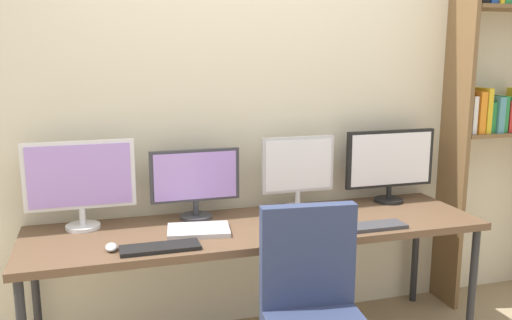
{
  "coord_description": "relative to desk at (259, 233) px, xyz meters",
  "views": [
    {
      "loc": [
        -0.83,
        -2.12,
        1.67
      ],
      "look_at": [
        0.0,
        0.65,
        1.09
      ],
      "focal_mm": 38.35,
      "sensor_mm": 36.0,
      "label": 1
    }
  ],
  "objects": [
    {
      "name": "monitor_center_right",
      "position": [
        0.31,
        0.21,
        0.29
      ],
      "size": [
        0.44,
        0.18,
        0.44
      ],
      "color": "silver",
      "rests_on": "desk"
    },
    {
      "name": "laptop_closed",
      "position": [
        -0.34,
        -0.03,
        0.06
      ],
      "size": [
        0.35,
        0.27,
        0.02
      ],
      "primitive_type": "cube",
      "rotation": [
        0.0,
        0.0,
        -0.15
      ],
      "color": "silver",
      "rests_on": "desk"
    },
    {
      "name": "keyboard_right",
      "position": [
        0.56,
        -0.23,
        0.06
      ],
      "size": [
        0.37,
        0.13,
        0.02
      ],
      "primitive_type": "cube",
      "color": "#38383D",
      "rests_on": "desk"
    },
    {
      "name": "wall_back",
      "position": [
        0.0,
        0.42,
        0.61
      ],
      "size": [
        4.87,
        0.1,
        2.6
      ],
      "color": "beige",
      "rests_on": "ground_plane"
    },
    {
      "name": "bookshelf",
      "position": [
        1.72,
        0.23,
        0.66
      ],
      "size": [
        0.83,
        0.28,
        2.22
      ],
      "color": "brown",
      "rests_on": "ground_plane"
    },
    {
      "name": "monitor_far_right",
      "position": [
        0.92,
        0.21,
        0.3
      ],
      "size": [
        0.59,
        0.18,
        0.45
      ],
      "color": "black",
      "rests_on": "desk"
    },
    {
      "name": "monitor_center_left",
      "position": [
        -0.31,
        0.21,
        0.27
      ],
      "size": [
        0.5,
        0.18,
        0.39
      ],
      "color": "#38383D",
      "rests_on": "desk"
    },
    {
      "name": "computer_mouse",
      "position": [
        -0.78,
        -0.17,
        0.06
      ],
      "size": [
        0.06,
        0.1,
        0.03
      ],
      "primitive_type": "ellipsoid",
      "color": "silver",
      "rests_on": "desk"
    },
    {
      "name": "desk",
      "position": [
        0.0,
        0.0,
        0.0
      ],
      "size": [
        2.47,
        0.68,
        0.74
      ],
      "color": "brown",
      "rests_on": "ground_plane"
    },
    {
      "name": "keyboard_left",
      "position": [
        -0.56,
        -0.23,
        0.06
      ],
      "size": [
        0.38,
        0.13,
        0.02
      ],
      "primitive_type": "cube",
      "color": "black",
      "rests_on": "desk"
    },
    {
      "name": "monitor_far_left",
      "position": [
        -0.92,
        0.21,
        0.31
      ],
      "size": [
        0.57,
        0.18,
        0.47
      ],
      "color": "silver",
      "rests_on": "desk"
    }
  ]
}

